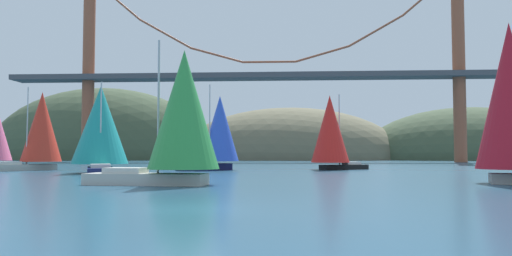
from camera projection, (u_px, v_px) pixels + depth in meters
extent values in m
plane|color=navy|center=(188.00, 209.00, 17.91)|extent=(360.00, 360.00, 0.00)
ellipsoid|color=#425138|center=(102.00, 160.00, 155.77)|extent=(73.83, 44.00, 45.92)
ellipsoid|color=#6B664C|center=(290.00, 160.00, 152.19)|extent=(71.86, 44.00, 32.62)
ellipsoid|color=#425138|center=(469.00, 160.00, 148.91)|extent=(67.44, 44.00, 32.30)
cylinder|color=brown|center=(89.00, 69.00, 116.36)|extent=(2.80, 2.80, 44.56)
cylinder|color=brown|center=(459.00, 65.00, 111.18)|extent=(2.80, 2.80, 44.56)
cube|color=#47474C|center=(269.00, 76.00, 113.65)|extent=(122.84, 6.00, 1.20)
cylinder|color=brown|center=(165.00, 34.00, 115.68)|extent=(12.65, 0.50, 7.47)
cylinder|color=brown|center=(217.00, 55.00, 114.66)|extent=(12.54, 0.50, 4.00)
cylinder|color=brown|center=(269.00, 62.00, 113.83)|extent=(12.41, 0.50, 0.50)
cylinder|color=brown|center=(323.00, 54.00, 113.18)|extent=(12.54, 0.50, 4.00)
cylinder|color=brown|center=(376.00, 31.00, 112.71)|extent=(12.65, 0.50, 7.47)
cube|color=navy|center=(172.00, 166.00, 68.71)|extent=(3.91, 6.24, 0.62)
cube|color=beige|center=(173.00, 162.00, 67.71)|extent=(1.95, 2.29, 0.36)
cylinder|color=#B2B2B7|center=(172.00, 138.00, 69.48)|extent=(0.14, 0.14, 7.27)
cone|color=navy|center=(170.00, 139.00, 70.73)|extent=(4.96, 4.96, 6.33)
cube|color=#B7B2A8|center=(146.00, 179.00, 31.52)|extent=(8.05, 2.99, 0.75)
cube|color=beige|center=(126.00, 170.00, 31.78)|extent=(2.67, 1.93, 0.36)
cylinder|color=#B2B2B7|center=(158.00, 106.00, 31.64)|extent=(0.14, 0.14, 8.73)
cone|color=green|center=(184.00, 109.00, 31.36)|extent=(5.04, 5.04, 7.71)
cube|color=black|center=(344.00, 167.00, 60.99)|extent=(6.42, 4.53, 0.61)
cube|color=beige|center=(351.00, 163.00, 61.49)|extent=(2.41, 2.12, 0.36)
cylinder|color=#B2B2B7|center=(339.00, 129.00, 60.96)|extent=(0.14, 0.14, 8.85)
cone|color=red|center=(330.00, 129.00, 60.38)|extent=(6.42, 6.42, 8.37)
cone|color=#B21423|center=(511.00, 95.00, 32.65)|extent=(5.71, 5.71, 9.92)
cube|color=#191E4C|center=(205.00, 167.00, 57.97)|extent=(6.33, 6.11, 0.80)
cube|color=beige|center=(196.00, 162.00, 57.21)|extent=(2.60, 2.57, 0.36)
cylinder|color=#B2B2B7|center=(210.00, 124.00, 58.68)|extent=(0.14, 0.14, 9.60)
cone|color=blue|center=(220.00, 128.00, 59.62)|extent=(6.60, 6.60, 8.02)
cube|color=#B7B2A8|center=(19.00, 167.00, 57.55)|extent=(6.47, 8.31, 0.72)
cube|color=beige|center=(7.00, 163.00, 56.36)|extent=(2.93, 3.21, 0.36)
cylinder|color=#B2B2B7|center=(27.00, 126.00, 58.49)|extent=(0.14, 0.14, 9.33)
cone|color=red|center=(42.00, 127.00, 59.98)|extent=(6.65, 6.65, 8.61)
cube|color=#191E4C|center=(100.00, 171.00, 47.84)|extent=(5.12, 8.06, 0.66)
cube|color=beige|center=(101.00, 166.00, 46.54)|extent=(2.60, 2.97, 0.36)
cylinder|color=#B2B2B7|center=(101.00, 124.00, 48.81)|extent=(0.14, 0.14, 8.61)
cone|color=teal|center=(100.00, 125.00, 50.42)|extent=(7.51, 7.51, 8.13)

